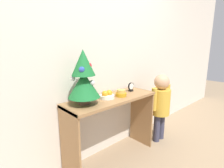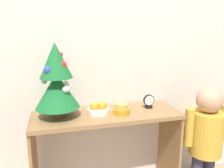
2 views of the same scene
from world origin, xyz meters
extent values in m
plane|color=#997F60|center=(0.00, 0.00, 0.00)|extent=(12.00, 12.00, 0.00)
cube|color=beige|center=(0.00, 0.43, 1.25)|extent=(7.00, 0.05, 2.50)
cube|color=olive|center=(0.00, 0.19, 0.75)|extent=(1.10, 0.39, 0.03)
cube|color=olive|center=(-0.54, 0.19, 0.38)|extent=(0.02, 0.36, 0.76)
cube|color=olive|center=(0.54, 0.19, 0.38)|extent=(0.02, 0.36, 0.76)
cylinder|color=#4C3828|center=(-0.35, 0.20, 0.79)|extent=(0.11, 0.11, 0.05)
cylinder|color=brown|center=(-0.35, 0.20, 0.83)|extent=(0.02, 0.02, 0.04)
cone|color=#19662D|center=(-0.35, 0.20, 0.96)|extent=(0.31, 0.31, 0.24)
cone|color=#19662D|center=(-0.35, 0.20, 1.17)|extent=(0.22, 0.22, 0.24)
sphere|color=red|center=(-0.32, 0.24, 1.20)|extent=(0.04, 0.04, 0.04)
sphere|color=#2D4CA8|center=(-0.40, 0.15, 1.11)|extent=(0.05, 0.05, 0.05)
sphere|color=silver|center=(-0.29, 0.15, 0.98)|extent=(0.05, 0.05, 0.05)
sphere|color=red|center=(-0.31, 0.18, 1.14)|extent=(0.06, 0.06, 0.06)
sphere|color=silver|center=(-0.44, 0.25, 1.02)|extent=(0.04, 0.04, 0.04)
sphere|color=gold|center=(-0.31, 0.20, 1.12)|extent=(0.06, 0.06, 0.06)
cylinder|color=silver|center=(-0.06, 0.21, 0.78)|extent=(0.16, 0.16, 0.04)
sphere|color=orange|center=(-0.03, 0.20, 0.82)|extent=(0.07, 0.07, 0.07)
sphere|color=orange|center=(-0.09, 0.21, 0.82)|extent=(0.07, 0.07, 0.07)
cylinder|color=#B78419|center=(0.10, 0.15, 0.78)|extent=(0.12, 0.12, 0.04)
cylinder|color=gold|center=(0.10, 0.15, 0.82)|extent=(0.10, 0.10, 0.04)
cube|color=black|center=(0.35, 0.23, 0.77)|extent=(0.05, 0.04, 0.02)
cylinder|color=black|center=(0.35, 0.23, 0.83)|extent=(0.09, 0.02, 0.09)
cylinder|color=white|center=(0.35, 0.22, 0.83)|extent=(0.08, 0.00, 0.08)
cylinder|color=#38384C|center=(0.73, 0.06, 0.20)|extent=(0.09, 0.09, 0.39)
cylinder|color=#38384C|center=(0.84, 0.06, 0.20)|extent=(0.09, 0.09, 0.39)
cylinder|color=gold|center=(0.79, 0.06, 0.57)|extent=(0.25, 0.25, 0.35)
sphere|color=tan|center=(0.79, 0.06, 0.85)|extent=(0.20, 0.20, 0.20)
cylinder|color=gold|center=(0.62, 0.06, 0.64)|extent=(0.07, 0.07, 0.30)
cylinder|color=gold|center=(0.95, 0.06, 0.64)|extent=(0.07, 0.07, 0.30)
camera|label=1|loc=(-1.25, -1.16, 1.32)|focal=28.00mm
camera|label=2|loc=(-0.36, -1.31, 1.33)|focal=35.00mm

